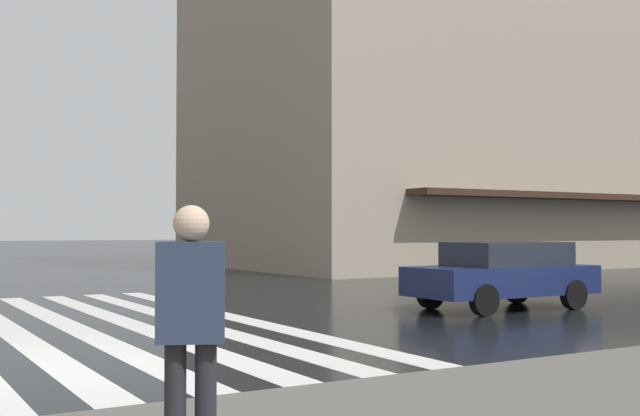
% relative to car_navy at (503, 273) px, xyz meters
% --- Properties ---
extents(ground_plane, '(220.00, 220.00, 0.00)m').
position_rel_car_navy_xyz_m(ground_plane, '(-2.50, 9.40, -0.76)').
color(ground_plane, black).
extents(zebra_crossing, '(13.00, 7.50, 0.01)m').
position_rel_car_navy_xyz_m(zebra_crossing, '(1.50, 9.07, -0.75)').
color(zebra_crossing, silver).
rests_on(zebra_crossing, ground_plane).
extents(haussmann_block_corner, '(16.17, 20.65, 19.70)m').
position_rel_car_navy_xyz_m(haussmann_block_corner, '(17.48, -12.19, 8.89)').
color(haussmann_block_corner, tan).
rests_on(haussmann_block_corner, ground_plane).
extents(car_navy, '(1.85, 4.10, 1.41)m').
position_rel_car_navy_xyz_m(car_navy, '(0.00, 0.00, 0.00)').
color(car_navy, navy).
rests_on(car_navy, ground_plane).
extents(pedestrian_approaching_kerb, '(0.38, 0.46, 1.68)m').
position_rel_car_navy_xyz_m(pedestrian_approaching_kerb, '(-7.80, 10.01, 0.38)').
color(pedestrian_approaching_kerb, '#2D3851').
rests_on(pedestrian_approaching_kerb, sidewalk_pavement).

